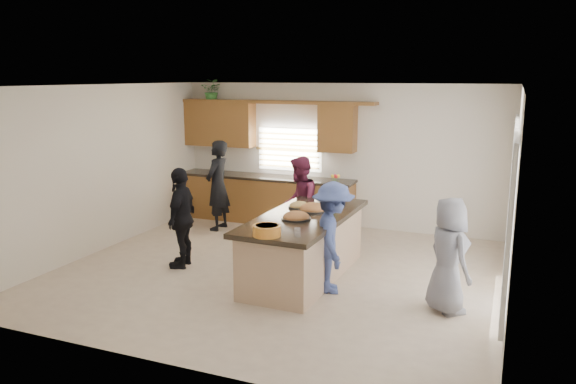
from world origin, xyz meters
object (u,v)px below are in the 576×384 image
at_px(island, 304,248).
at_px(woman_left_back, 218,185).
at_px(woman_left_mid, 299,203).
at_px(woman_right_front, 449,255).
at_px(woman_right_back, 333,237).
at_px(salad_bowl, 267,230).
at_px(woman_left_front, 182,218).

relative_size(island, woman_left_back, 1.57).
relative_size(island, woman_left_mid, 1.70).
height_order(woman_left_back, woman_right_front, woman_left_back).
bearing_deg(island, woman_left_back, 144.61).
height_order(island, woman_right_back, woman_right_back).
relative_size(woman_left_back, woman_right_front, 1.17).
relative_size(salad_bowl, woman_left_front, 0.23).
bearing_deg(woman_left_mid, woman_left_front, -53.91).
distance_m(woman_left_back, woman_left_front, 2.19).
relative_size(woman_left_back, woman_right_back, 1.13).
xyz_separation_m(woman_left_back, woman_left_mid, (1.91, -0.59, -0.06)).
distance_m(salad_bowl, woman_left_front, 2.11).
relative_size(island, woman_right_front, 1.85).
bearing_deg(woman_left_front, island, 86.02).
xyz_separation_m(woman_left_mid, woman_right_back, (1.12, -1.65, -0.03)).
height_order(woman_right_back, woman_right_front, woman_right_back).
bearing_deg(woman_left_front, woman_left_mid, 126.75).
bearing_deg(woman_left_back, woman_right_front, 62.04).
height_order(island, salad_bowl, salad_bowl).
height_order(salad_bowl, woman_left_front, woman_left_front).
distance_m(woman_left_front, woman_right_back, 2.49).
xyz_separation_m(woman_left_mid, woman_right_front, (2.67, -1.76, -0.07)).
distance_m(island, woman_right_back, 0.74).
height_order(woman_left_mid, woman_right_front, woman_left_mid).
bearing_deg(salad_bowl, woman_left_front, 153.26).
bearing_deg(woman_right_front, island, 38.13).
height_order(woman_left_mid, woman_left_front, woman_left_mid).
distance_m(island, woman_left_back, 3.13).
xyz_separation_m(woman_right_back, woman_right_front, (1.55, -0.12, -0.03)).
bearing_deg(island, woman_right_front, -11.36).
xyz_separation_m(island, woman_right_back, (0.55, -0.37, 0.32)).
distance_m(woman_left_back, woman_right_back, 3.76).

